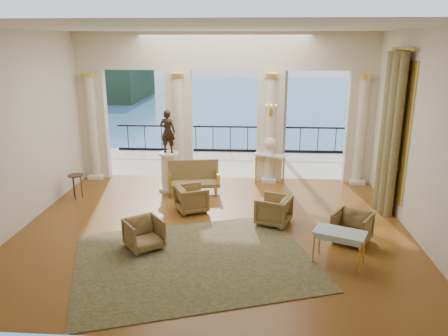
# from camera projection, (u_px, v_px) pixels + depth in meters

# --- Properties ---
(floor) EXTENTS (9.00, 9.00, 0.00)m
(floor) POSITION_uv_depth(u_px,v_px,m) (214.00, 228.00, 10.25)
(floor) COLOR #431F0D
(floor) RESTS_ON ground
(room_walls) EXTENTS (9.00, 9.00, 9.00)m
(room_walls) POSITION_uv_depth(u_px,v_px,m) (208.00, 114.00, 8.37)
(room_walls) COLOR beige
(room_walls) RESTS_ON ground
(arcade) EXTENTS (9.00, 0.56, 4.50)m
(arcade) POSITION_uv_depth(u_px,v_px,m) (224.00, 98.00, 13.18)
(arcade) COLOR beige
(arcade) RESTS_ON ground
(terrace) EXTENTS (10.00, 3.60, 0.10)m
(terrace) POSITION_uv_depth(u_px,v_px,m) (228.00, 164.00, 15.82)
(terrace) COLOR #A29A86
(terrace) RESTS_ON ground
(balustrade) EXTENTS (9.00, 0.06, 1.03)m
(balustrade) POSITION_uv_depth(u_px,v_px,m) (230.00, 141.00, 17.22)
(balustrade) COLOR black
(balustrade) RESTS_ON terrace
(palm_tree) EXTENTS (2.00, 2.00, 4.50)m
(palm_tree) POSITION_uv_depth(u_px,v_px,m) (286.00, 45.00, 15.30)
(palm_tree) COLOR #4C3823
(palm_tree) RESTS_ON terrace
(headland) EXTENTS (22.00, 18.00, 6.00)m
(headland) POSITION_uv_depth(u_px,v_px,m) (85.00, 82.00, 80.01)
(headland) COLOR black
(headland) RESTS_ON sea
(sea) EXTENTS (160.00, 160.00, 0.00)m
(sea) POSITION_uv_depth(u_px,v_px,m) (247.00, 108.00, 69.40)
(sea) COLOR #215991
(sea) RESTS_ON ground
(curtain) EXTENTS (0.33, 1.40, 4.09)m
(curtain) POSITION_uv_depth(u_px,v_px,m) (390.00, 133.00, 10.85)
(curtain) COLOR brown
(curtain) RESTS_ON ground
(window_frame) EXTENTS (0.04, 1.60, 3.40)m
(window_frame) POSITION_uv_depth(u_px,v_px,m) (398.00, 130.00, 10.82)
(window_frame) COLOR #E5C24B
(window_frame) RESTS_ON room_walls
(wall_sconce) EXTENTS (0.30, 0.11, 0.33)m
(wall_sconce) POSITION_uv_depth(u_px,v_px,m) (271.00, 111.00, 12.90)
(wall_sconce) COLOR #E5C24B
(wall_sconce) RESTS_ON arcade
(rug) EXTENTS (5.52, 4.86, 0.02)m
(rug) POSITION_uv_depth(u_px,v_px,m) (195.00, 260.00, 8.74)
(rug) COLOR #31341B
(rug) RESTS_ON ground
(armchair_a) EXTENTS (0.96, 0.95, 0.72)m
(armchair_a) POSITION_uv_depth(u_px,v_px,m) (144.00, 233.00, 9.17)
(armchair_a) COLOR #44311B
(armchair_a) RESTS_ON ground
(armchair_b) EXTENTS (0.99, 0.98, 0.76)m
(armchair_b) POSITION_uv_depth(u_px,v_px,m) (352.00, 226.00, 9.45)
(armchair_b) COLOR #44311B
(armchair_b) RESTS_ON ground
(armchair_c) EXTENTS (0.91, 0.94, 0.76)m
(armchair_c) POSITION_uv_depth(u_px,v_px,m) (273.00, 209.00, 10.40)
(armchair_c) COLOR #44311B
(armchair_c) RESTS_ON ground
(armchair_d) EXTENTS (0.93, 0.95, 0.75)m
(armchair_d) POSITION_uv_depth(u_px,v_px,m) (192.00, 198.00, 11.17)
(armchair_d) COLOR #44311B
(armchair_d) RESTS_ON ground
(settee) EXTENTS (1.53, 0.87, 0.96)m
(settee) POSITION_uv_depth(u_px,v_px,m) (194.00, 178.00, 12.47)
(settee) COLOR #44311B
(settee) RESTS_ON ground
(game_table) EXTENTS (1.11, 0.88, 0.67)m
(game_table) POSITION_uv_depth(u_px,v_px,m) (340.00, 235.00, 8.51)
(game_table) COLOR #9BB8C3
(game_table) RESTS_ON ground
(pedestal) EXTENTS (0.62, 0.62, 1.14)m
(pedestal) POSITION_uv_depth(u_px,v_px,m) (169.00, 172.00, 12.74)
(pedestal) COLOR silver
(pedestal) RESTS_ON ground
(statue) EXTENTS (0.50, 0.38, 1.23)m
(statue) POSITION_uv_depth(u_px,v_px,m) (168.00, 131.00, 12.40)
(statue) COLOR black
(statue) RESTS_ON pedestal
(console_table) EXTENTS (1.04, 0.73, 0.92)m
(console_table) POSITION_uv_depth(u_px,v_px,m) (270.00, 159.00, 13.35)
(console_table) COLOR silver
(console_table) RESTS_ON ground
(urn) EXTENTS (0.39, 0.39, 0.51)m
(urn) POSITION_uv_depth(u_px,v_px,m) (270.00, 145.00, 13.22)
(urn) COLOR white
(urn) RESTS_ON console_table
(side_table) EXTENTS (0.42, 0.42, 0.68)m
(side_table) POSITION_uv_depth(u_px,v_px,m) (76.00, 178.00, 12.06)
(side_table) COLOR black
(side_table) RESTS_ON ground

